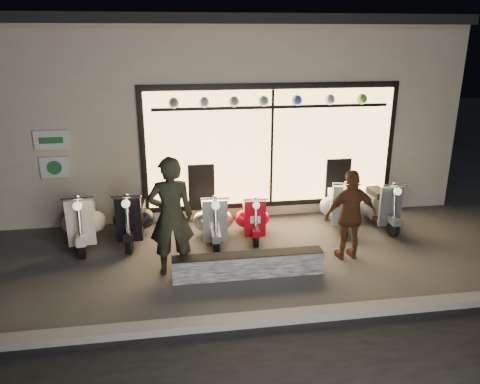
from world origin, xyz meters
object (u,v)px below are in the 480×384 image
object	(u,v)px
scooter_silver	(213,218)
woman	(351,215)
graffiti_barrier	(248,265)
man	(171,217)
scooter_red	(253,216)

from	to	relation	value
scooter_silver	woman	world-z (taller)	woman
graffiti_barrier	man	size ratio (longest dim) A/B	1.24
man	scooter_silver	bearing A→B (deg)	-123.98
graffiti_barrier	scooter_silver	size ratio (longest dim) A/B	1.76
scooter_red	woman	xyz separation A→B (m)	(1.49, -1.35, 0.45)
scooter_red	woman	bearing A→B (deg)	-37.11
scooter_silver	graffiti_barrier	bearing A→B (deg)	-74.10
graffiti_barrier	woman	size ratio (longest dim) A/B	1.53
woman	scooter_red	bearing A→B (deg)	-46.77
scooter_silver	woman	size ratio (longest dim) A/B	0.87
graffiti_barrier	man	xyz separation A→B (m)	(-1.22, 0.32, 0.80)
graffiti_barrier	scooter_silver	distance (m)	1.70
scooter_silver	man	distance (m)	1.65
woman	graffiti_barrier	bearing A→B (deg)	7.16
man	woman	bearing A→B (deg)	178.97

